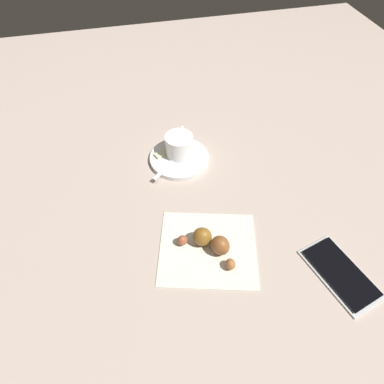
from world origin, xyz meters
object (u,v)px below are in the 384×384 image
(napkin, at_px, (208,248))
(cell_phone, at_px, (340,273))
(saucer, at_px, (179,158))
(teaspoon, at_px, (178,155))
(sugar_packet, at_px, (168,151))
(croissant, at_px, (210,242))
(espresso_cup, at_px, (179,145))

(napkin, relative_size, cell_phone, 1.16)
(saucer, height_order, teaspoon, teaspoon)
(saucer, bearing_deg, napkin, -179.42)
(teaspoon, xyz_separation_m, sugar_packet, (0.02, 0.02, 0.00))
(croissant, height_order, cell_phone, croissant)
(saucer, relative_size, cell_phone, 0.88)
(sugar_packet, xyz_separation_m, croissant, (-0.27, -0.03, 0.01))
(saucer, relative_size, croissant, 1.40)
(saucer, height_order, napkin, saucer)
(napkin, bearing_deg, croissant, -101.73)
(croissant, bearing_deg, teaspoon, 1.72)
(croissant, xyz_separation_m, cell_phone, (-0.11, -0.21, -0.02))
(espresso_cup, relative_size, sugar_packet, 1.33)
(espresso_cup, xyz_separation_m, teaspoon, (-0.01, 0.00, -0.02))
(saucer, bearing_deg, teaspoon, 19.72)
(teaspoon, distance_m, napkin, 0.25)
(croissant, bearing_deg, sugar_packet, 6.12)
(saucer, xyz_separation_m, espresso_cup, (0.01, -0.00, 0.03))
(sugar_packet, distance_m, cell_phone, 0.45)
(napkin, bearing_deg, sugar_packet, 5.31)
(espresso_cup, height_order, sugar_packet, espresso_cup)
(sugar_packet, bearing_deg, croissant, 71.81)
(sugar_packet, height_order, napkin, sugar_packet)
(sugar_packet, xyz_separation_m, cell_phone, (-0.38, -0.24, -0.01))
(cell_phone, bearing_deg, saucer, 31.78)
(napkin, bearing_deg, espresso_cup, -0.24)
(napkin, height_order, croissant, croissant)
(espresso_cup, relative_size, croissant, 0.91)
(teaspoon, xyz_separation_m, croissant, (-0.25, -0.01, 0.01))
(espresso_cup, bearing_deg, cell_phone, -149.47)
(espresso_cup, relative_size, cell_phone, 0.57)
(saucer, height_order, cell_phone, saucer)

